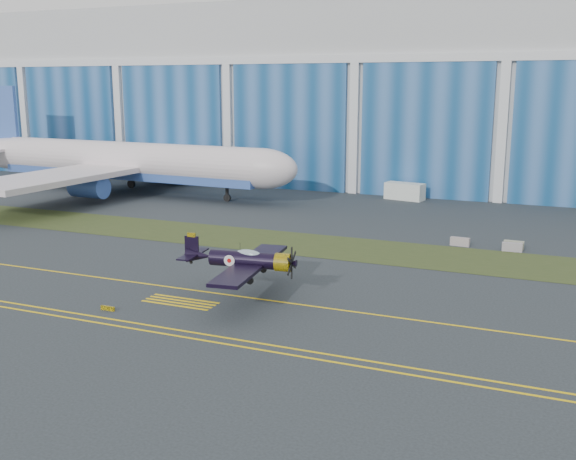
% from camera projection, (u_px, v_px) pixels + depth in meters
% --- Properties ---
extents(ground, '(260.00, 260.00, 0.00)m').
position_uv_depth(ground, '(429.00, 300.00, 53.48)').
color(ground, '#2D3438').
rests_on(ground, ground).
extents(grass_median, '(260.00, 10.00, 0.02)m').
position_uv_depth(grass_median, '(458.00, 259.00, 66.07)').
color(grass_median, '#475128').
rests_on(grass_median, ground).
extents(hangar, '(220.00, 45.70, 30.00)m').
position_uv_depth(hangar, '(518.00, 95.00, 114.90)').
color(hangar, silver).
rests_on(hangar, ground).
extents(taxiway_centreline, '(200.00, 0.20, 0.02)m').
position_uv_depth(taxiway_centreline, '(415.00, 320.00, 48.98)').
color(taxiway_centreline, yellow).
rests_on(taxiway_centreline, ground).
extents(edge_line_near, '(80.00, 0.20, 0.02)m').
position_uv_depth(edge_line_near, '(381.00, 370.00, 40.43)').
color(edge_line_near, yellow).
rests_on(edge_line_near, ground).
extents(edge_line_far, '(80.00, 0.20, 0.02)m').
position_uv_depth(edge_line_far, '(385.00, 364.00, 41.33)').
color(edge_line_far, yellow).
rests_on(edge_line_far, ground).
extents(hold_short_ladder, '(6.00, 2.40, 0.02)m').
position_uv_depth(hold_short_ladder, '(180.00, 302.00, 53.06)').
color(hold_short_ladder, yellow).
rests_on(hold_short_ladder, ground).
extents(guard_board_left, '(1.20, 0.15, 0.35)m').
position_uv_depth(guard_board_left, '(108.00, 308.00, 51.04)').
color(guard_board_left, yellow).
rests_on(guard_board_left, ground).
extents(warbird, '(11.96, 13.85, 3.76)m').
position_uv_depth(warbird, '(244.00, 259.00, 53.40)').
color(warbird, black).
rests_on(warbird, ground).
extents(jetliner, '(68.13, 58.69, 22.83)m').
position_uv_depth(jetliner, '(125.00, 120.00, 103.94)').
color(jetliner, silver).
rests_on(jetliner, ground).
extents(shipping_container, '(6.09, 3.41, 2.49)m').
position_uv_depth(shipping_container, '(405.00, 191.00, 99.98)').
color(shipping_container, silver).
rests_on(shipping_container, ground).
extents(barrier_a, '(2.04, 0.76, 0.90)m').
position_uv_depth(barrier_a, '(460.00, 242.00, 71.44)').
color(barrier_a, '#A09394').
rests_on(barrier_a, ground).
extents(barrier_b, '(2.01, 0.64, 0.90)m').
position_uv_depth(barrier_b, '(514.00, 245.00, 69.91)').
color(barrier_b, '#999D84').
rests_on(barrier_b, ground).
extents(barrier_c, '(2.05, 0.82, 0.90)m').
position_uv_depth(barrier_c, '(512.00, 247.00, 69.05)').
color(barrier_c, '#9A939B').
rests_on(barrier_c, ground).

